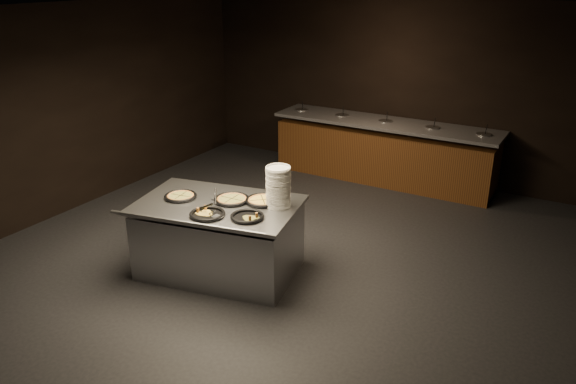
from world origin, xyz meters
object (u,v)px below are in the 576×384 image
pan_veggie_whole (181,196)px  pan_cheese_whole (232,199)px  plate_stack (278,187)px  serving_counter (219,239)px

pan_veggie_whole → pan_cheese_whole: 0.60m
plate_stack → pan_cheese_whole: plate_stack is taller
pan_cheese_whole → plate_stack: bearing=14.3°
plate_stack → pan_veggie_whole: 1.17m
plate_stack → pan_veggie_whole: plate_stack is taller
serving_counter → pan_cheese_whole: pan_cheese_whole is taller
pan_veggie_whole → pan_cheese_whole: (0.56, 0.22, 0.00)m
serving_counter → pan_veggie_whole: (-0.46, -0.08, 0.47)m
serving_counter → plate_stack: plate_stack is taller
serving_counter → pan_veggie_whole: pan_veggie_whole is taller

